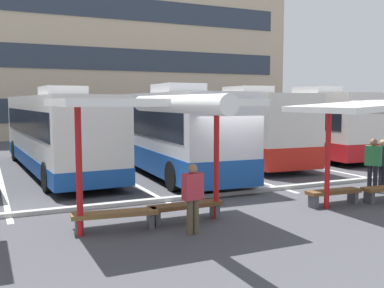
% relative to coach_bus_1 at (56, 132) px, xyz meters
% --- Properties ---
extents(ground_plane, '(160.00, 160.00, 0.00)m').
position_rel_coach_bus_1_xyz_m(ground_plane, '(4.20, -7.25, -1.65)').
color(ground_plane, '#47474C').
extents(terminal_building, '(38.48, 10.42, 23.05)m').
position_rel_coach_bus_1_xyz_m(terminal_building, '(4.23, 21.31, 8.52)').
color(terminal_building, '#C6B293').
rests_on(terminal_building, ground).
extents(coach_bus_1, '(3.10, 12.13, 3.51)m').
position_rel_coach_bus_1_xyz_m(coach_bus_1, '(0.00, 0.00, 0.00)').
color(coach_bus_1, silver).
rests_on(coach_bus_1, ground).
extents(coach_bus_2, '(3.02, 11.48, 3.61)m').
position_rel_coach_bus_1_xyz_m(coach_bus_2, '(4.16, -1.98, 0.01)').
color(coach_bus_2, silver).
rests_on(coach_bus_2, ground).
extents(coach_bus_3, '(3.26, 10.84, 3.62)m').
position_rel_coach_bus_1_xyz_m(coach_bus_3, '(8.46, -0.28, 0.01)').
color(coach_bus_3, silver).
rests_on(coach_bus_3, ground).
extents(coach_bus_4, '(3.07, 10.36, 3.68)m').
position_rel_coach_bus_1_xyz_m(coach_bus_4, '(12.88, 0.15, 0.06)').
color(coach_bus_4, silver).
rests_on(coach_bus_4, ground).
extents(lane_stripe_1, '(0.16, 14.00, 0.01)m').
position_rel_coach_bus_1_xyz_m(lane_stripe_1, '(-2.23, -0.98, -1.64)').
color(lane_stripe_1, white).
rests_on(lane_stripe_1, ground).
extents(lane_stripe_2, '(0.16, 14.00, 0.01)m').
position_rel_coach_bus_1_xyz_m(lane_stripe_2, '(2.06, -0.98, -1.64)').
color(lane_stripe_2, white).
rests_on(lane_stripe_2, ground).
extents(lane_stripe_3, '(0.16, 14.00, 0.01)m').
position_rel_coach_bus_1_xyz_m(lane_stripe_3, '(6.34, -0.98, -1.64)').
color(lane_stripe_3, white).
rests_on(lane_stripe_3, ground).
extents(lane_stripe_4, '(0.16, 14.00, 0.01)m').
position_rel_coach_bus_1_xyz_m(lane_stripe_4, '(10.63, -0.98, -1.64)').
color(lane_stripe_4, white).
rests_on(lane_stripe_4, ground).
extents(lane_stripe_5, '(0.16, 14.00, 0.01)m').
position_rel_coach_bus_1_xyz_m(lane_stripe_5, '(14.91, -0.98, -1.64)').
color(lane_stripe_5, white).
rests_on(lane_stripe_5, ground).
extents(waiting_shelter_1, '(4.37, 5.13, 3.07)m').
position_rel_coach_bus_1_xyz_m(waiting_shelter_1, '(0.80, -9.89, 1.21)').
color(waiting_shelter_1, red).
rests_on(waiting_shelter_1, ground).
extents(bench_2, '(1.98, 0.67, 0.45)m').
position_rel_coach_bus_1_xyz_m(bench_2, '(-0.10, -9.58, -1.31)').
color(bench_2, brown).
rests_on(bench_2, ground).
extents(bench_3, '(1.91, 0.46, 0.45)m').
position_rel_coach_bus_1_xyz_m(bench_3, '(1.70, -9.53, -1.31)').
color(bench_3, brown).
rests_on(bench_3, ground).
extents(waiting_shelter_2, '(3.61, 4.56, 2.98)m').
position_rel_coach_bus_1_xyz_m(waiting_shelter_2, '(7.06, -10.21, 1.08)').
color(waiting_shelter_2, red).
rests_on(waiting_shelter_2, ground).
extents(bench_4, '(1.69, 0.52, 0.45)m').
position_rel_coach_bus_1_xyz_m(bench_4, '(6.16, -9.77, -1.31)').
color(bench_4, brown).
rests_on(bench_4, ground).
extents(platform_kerb, '(44.00, 0.24, 0.12)m').
position_rel_coach_bus_1_xyz_m(platform_kerb, '(4.20, -7.27, -1.59)').
color(platform_kerb, '#ADADA8').
rests_on(platform_kerb, ground).
extents(waiting_passenger_0, '(0.41, 0.53, 1.69)m').
position_rel_coach_bus_1_xyz_m(waiting_passenger_0, '(9.15, -8.74, -0.67)').
color(waiting_passenger_0, black).
rests_on(waiting_passenger_0, ground).
extents(waiting_passenger_1, '(0.49, 0.29, 1.58)m').
position_rel_coach_bus_1_xyz_m(waiting_passenger_1, '(1.40, -10.54, -0.75)').
color(waiting_passenger_1, brown).
rests_on(waiting_passenger_1, ground).
extents(waiting_passenger_2, '(0.47, 0.54, 1.74)m').
position_rel_coach_bus_1_xyz_m(waiting_passenger_2, '(8.68, -8.80, -0.63)').
color(waiting_passenger_2, black).
rests_on(waiting_passenger_2, ground).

